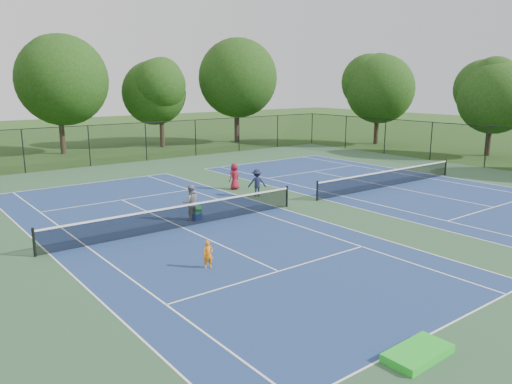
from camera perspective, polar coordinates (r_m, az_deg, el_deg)
ground at (r=25.63m, az=5.31°, el=-1.34°), size 140.00×140.00×0.00m
court_pad at (r=25.63m, az=5.31°, el=-1.33°), size 36.00×36.00×0.01m
tennis_court_left at (r=21.59m, az=-8.46°, el=-3.80°), size 12.00×23.83×1.07m
tennis_court_right at (r=30.71m, az=14.93°, el=0.79°), size 12.00×23.83×1.07m
perimeter_fence at (r=25.29m, az=5.38°, el=2.18°), size 36.08×36.08×3.02m
tree_back_b at (r=46.04m, az=-21.78°, el=12.24°), size 7.60×7.60×10.03m
tree_back_c at (r=48.46m, az=-10.88°, el=11.54°), size 6.00×6.00×8.40m
tree_back_d at (r=51.76m, az=-2.30°, el=13.28°), size 7.80×7.80×10.37m
tree_side_e at (r=51.34m, az=13.83°, el=11.81°), size 6.60×6.60×8.87m
tree_side_f at (r=46.17m, az=25.46°, el=10.25°), size 5.80×5.80×8.12m
child_player at (r=16.80m, az=-5.50°, el=-7.13°), size 0.40×0.31×0.96m
instructor at (r=22.52m, az=-7.48°, el=-1.21°), size 0.93×0.81×1.62m
bystander_b at (r=27.01m, az=0.12°, el=1.06°), size 1.12×0.99×1.50m
bystander_c at (r=28.81m, az=-2.46°, el=1.80°), size 0.83×0.63×1.52m
ball_crate at (r=22.69m, az=-6.75°, el=-2.82°), size 0.44×0.36×0.29m
ball_hopper at (r=22.60m, az=-6.77°, el=-2.01°), size 0.38×0.32×0.37m
green_tarp at (r=12.41m, az=18.02°, el=-17.10°), size 1.70×0.89×0.19m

